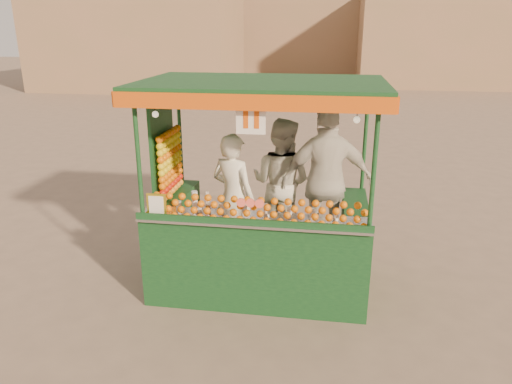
# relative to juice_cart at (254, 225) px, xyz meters

# --- Properties ---
(ground) EXTENTS (90.00, 90.00, 0.00)m
(ground) POSITION_rel_juice_cart_xyz_m (-0.22, -0.02, -0.83)
(ground) COLOR #6D5B4E
(ground) RESTS_ON ground
(building_left) EXTENTS (10.00, 6.00, 6.00)m
(building_left) POSITION_rel_juice_cart_xyz_m (-9.22, 19.98, 2.17)
(building_left) COLOR #926C53
(building_left) RESTS_ON ground
(building_right) EXTENTS (9.00, 6.00, 5.00)m
(building_right) POSITION_rel_juice_cart_xyz_m (6.78, 23.98, 1.67)
(building_right) COLOR #926C53
(building_right) RESTS_ON ground
(building_center) EXTENTS (14.00, 7.00, 7.00)m
(building_center) POSITION_rel_juice_cart_xyz_m (-2.22, 29.98, 2.67)
(building_center) COLOR #926C53
(building_center) RESTS_ON ground
(juice_cart) EXTENTS (2.80, 1.81, 2.54)m
(juice_cart) POSITION_rel_juice_cart_xyz_m (0.00, 0.00, 0.00)
(juice_cart) COLOR #0E351A
(juice_cart) RESTS_ON ground
(vendor_left) EXTENTS (0.69, 0.59, 1.62)m
(vendor_left) POSITION_rel_juice_cart_xyz_m (-0.30, 0.21, 0.27)
(vendor_left) COLOR white
(vendor_left) RESTS_ON ground
(vendor_middle) EXTENTS (0.99, 0.87, 1.72)m
(vendor_middle) POSITION_rel_juice_cart_xyz_m (0.24, 0.73, 0.33)
(vendor_middle) COLOR silver
(vendor_middle) RESTS_ON ground
(vendor_right) EXTENTS (1.23, 0.73, 1.96)m
(vendor_right) POSITION_rel_juice_cart_xyz_m (0.84, 0.47, 0.45)
(vendor_right) COLOR silver
(vendor_right) RESTS_ON ground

